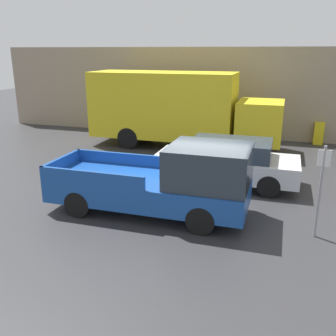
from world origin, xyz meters
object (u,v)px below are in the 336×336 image
at_px(pickup_truck, 166,182).
at_px(newspaper_box, 319,133).
at_px(car, 227,161).
at_px(delivery_truck, 177,107).
at_px(parking_sign, 320,187).

distance_m(pickup_truck, newspaper_box, 11.17).
relative_size(pickup_truck, car, 1.16).
height_order(delivery_truck, newspaper_box, delivery_truck).
relative_size(delivery_truck, parking_sign, 3.81).
height_order(pickup_truck, newspaper_box, pickup_truck).
relative_size(pickup_truck, parking_sign, 2.40).
distance_m(parking_sign, newspaper_box, 10.40).
bearing_deg(parking_sign, car, 130.06).
height_order(parking_sign, newspaper_box, parking_sign).
height_order(delivery_truck, parking_sign, delivery_truck).
height_order(car, delivery_truck, delivery_truck).
distance_m(pickup_truck, parking_sign, 3.98).
xyz_separation_m(car, parking_sign, (2.72, -3.24, 0.51)).
relative_size(delivery_truck, newspaper_box, 8.18).
height_order(pickup_truck, delivery_truck, delivery_truck).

